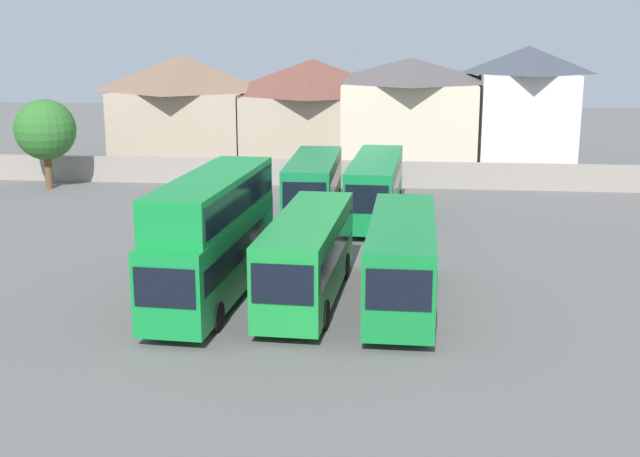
{
  "coord_description": "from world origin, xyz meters",
  "views": [
    {
      "loc": [
        3.75,
        -31.02,
        10.54
      ],
      "look_at": [
        0.0,
        3.0,
        2.27
      ],
      "focal_mm": 46.07,
      "sensor_mm": 36.0,
      "label": 1
    }
  ],
  "objects": [
    {
      "name": "ground",
      "position": [
        0.0,
        18.0,
        0.0
      ],
      "size": [
        140.0,
        140.0,
        0.0
      ],
      "primitive_type": "plane",
      "color": "#605E5B"
    },
    {
      "name": "depot_boundary_wall",
      "position": [
        0.0,
        24.98,
        0.9
      ],
      "size": [
        56.0,
        0.5,
        1.8
      ],
      "primitive_type": "cube",
      "color": "gray",
      "rests_on": "ground"
    },
    {
      "name": "bus_1",
      "position": [
        -3.91,
        -0.22,
        2.82
      ],
      "size": [
        3.07,
        11.02,
        5.02
      ],
      "rotation": [
        0.0,
        0.0,
        -1.63
      ],
      "color": "#138636",
      "rests_on": "ground"
    },
    {
      "name": "bus_2",
      "position": [
        -0.17,
        0.1,
        1.96
      ],
      "size": [
        2.85,
        10.45,
        3.44
      ],
      "rotation": [
        0.0,
        0.0,
        -1.61
      ],
      "color": "#1A8E38",
      "rests_on": "ground"
    },
    {
      "name": "bus_3",
      "position": [
        3.55,
        -0.13,
        1.97
      ],
      "size": [
        2.65,
        10.38,
        3.46
      ],
      "rotation": [
        0.0,
        0.0,
        -1.58
      ],
      "color": "#147D34",
      "rests_on": "ground"
    },
    {
      "name": "bus_4",
      "position": [
        -1.7,
        15.11,
        1.97
      ],
      "size": [
        2.83,
        10.23,
        3.46
      ],
      "rotation": [
        0.0,
        0.0,
        -1.55
      ],
      "color": "#167D41",
      "rests_on": "ground"
    },
    {
      "name": "bus_5",
      "position": [
        1.87,
        14.89,
        2.01
      ],
      "size": [
        2.88,
        11.38,
        3.53
      ],
      "rotation": [
        0.0,
        0.0,
        -1.61
      ],
      "color": "#13823E",
      "rests_on": "ground"
    },
    {
      "name": "house_terrace_left",
      "position": [
        -14.4,
        33.34,
        4.42
      ],
      "size": [
        10.74,
        7.82,
        8.64
      ],
      "color": "tan",
      "rests_on": "ground"
    },
    {
      "name": "house_terrace_centre",
      "position": [
        -3.92,
        33.32,
        4.3
      ],
      "size": [
        11.09,
        7.55,
        8.42
      ],
      "color": "tan",
      "rests_on": "ground"
    },
    {
      "name": "house_terrace_right",
      "position": [
        3.64,
        33.33,
        4.33
      ],
      "size": [
        10.59,
        8.04,
        8.52
      ],
      "color": "beige",
      "rests_on": "ground"
    },
    {
      "name": "house_terrace_far_right",
      "position": [
        12.5,
        33.59,
        4.79
      ],
      "size": [
        7.4,
        7.14,
        9.43
      ],
      "color": "silver",
      "rests_on": "ground"
    },
    {
      "name": "tree_left_of_lot",
      "position": [
        -20.76,
        21.98,
        4.01
      ],
      "size": [
        4.09,
        4.09,
        6.09
      ],
      "color": "brown",
      "rests_on": "ground"
    }
  ]
}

